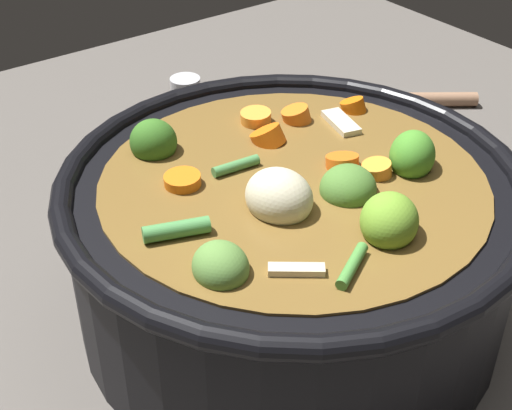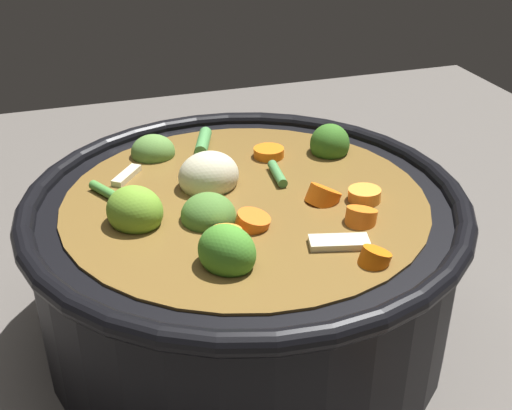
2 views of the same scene
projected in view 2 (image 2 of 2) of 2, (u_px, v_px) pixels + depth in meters
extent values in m
plane|color=#514C47|center=(246.00, 324.00, 0.54)|extent=(1.10, 1.10, 0.00)
cylinder|color=black|center=(246.00, 266.00, 0.51)|extent=(0.31, 0.31, 0.11)
torus|color=black|center=(245.00, 201.00, 0.48)|extent=(0.33, 0.33, 0.02)
cylinder|color=brown|center=(246.00, 261.00, 0.51)|extent=(0.27, 0.27, 0.11)
ellipsoid|color=#346920|center=(330.00, 144.00, 0.55)|extent=(0.05, 0.05, 0.03)
ellipsoid|color=#6B9D2C|center=(135.00, 211.00, 0.45)|extent=(0.05, 0.05, 0.03)
ellipsoid|color=#4C7B31|center=(208.00, 216.00, 0.45)|extent=(0.05, 0.05, 0.03)
ellipsoid|color=#59883C|center=(153.00, 152.00, 0.54)|extent=(0.04, 0.04, 0.03)
ellipsoid|color=#458A29|center=(227.00, 252.00, 0.40)|extent=(0.05, 0.05, 0.03)
cylinder|color=orange|center=(361.00, 219.00, 0.45)|extent=(0.03, 0.03, 0.02)
cylinder|color=orange|center=(323.00, 197.00, 0.48)|extent=(0.03, 0.03, 0.02)
cylinder|color=orange|center=(364.00, 198.00, 0.48)|extent=(0.03, 0.03, 0.01)
cylinder|color=orange|center=(374.00, 260.00, 0.41)|extent=(0.02, 0.03, 0.02)
cylinder|color=orange|center=(226.00, 238.00, 0.43)|extent=(0.03, 0.03, 0.02)
cylinder|color=orange|center=(269.00, 154.00, 0.54)|extent=(0.03, 0.03, 0.01)
cylinder|color=orange|center=(252.00, 224.00, 0.45)|extent=(0.03, 0.03, 0.02)
ellipsoid|color=beige|center=(209.00, 176.00, 0.49)|extent=(0.05, 0.05, 0.04)
cylinder|color=#468A46|center=(203.00, 142.00, 0.56)|extent=(0.04, 0.02, 0.01)
cylinder|color=#478445|center=(277.00, 174.00, 0.51)|extent=(0.04, 0.01, 0.01)
cylinder|color=#468839|center=(108.00, 193.00, 0.48)|extent=(0.04, 0.02, 0.01)
cube|color=beige|center=(339.00, 243.00, 0.43)|extent=(0.02, 0.04, 0.01)
cube|color=beige|center=(127.00, 176.00, 0.51)|extent=(0.03, 0.03, 0.01)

